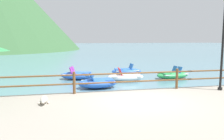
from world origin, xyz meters
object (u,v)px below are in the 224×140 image
pedal_boat_3 (98,83)px  pedal_boat_5 (126,77)px  lamp_post (224,29)px  pedal_boat_4 (126,71)px  dog_resting (44,100)px  pedal_boat_2 (78,75)px  pedal_boat_0 (172,75)px

pedal_boat_3 → pedal_boat_5: pedal_boat_3 is taller
lamp_post → pedal_boat_4: lamp_post is taller
dog_resting → pedal_boat_5: pedal_boat_5 is taller
dog_resting → pedal_boat_5: (4.74, 5.84, -0.25)m
pedal_boat_5 → dog_resting: bearing=-129.1°
lamp_post → pedal_boat_4: bearing=105.8°
pedal_boat_2 → pedal_boat_0: bearing=-10.2°
lamp_post → pedal_boat_0: lamp_post is taller
pedal_boat_0 → pedal_boat_3: pedal_boat_3 is taller
lamp_post → pedal_boat_2: lamp_post is taller
pedal_boat_4 → pedal_boat_5: size_ratio=0.95×
pedal_boat_4 → pedal_boat_3: bearing=-123.5°
pedal_boat_2 → pedal_boat_3: bearing=-73.7°
pedal_boat_0 → pedal_boat_3: size_ratio=1.16×
lamp_post → pedal_boat_0: size_ratio=1.80×
pedal_boat_3 → pedal_boat_5: bearing=40.4°
pedal_boat_2 → lamp_post: bearing=-47.5°
dog_resting → pedal_boat_2: 7.32m
dog_resting → lamp_post: bearing=4.1°
lamp_post → pedal_boat_5: lamp_post is taller
dog_resting → pedal_boat_0: bearing=36.3°
pedal_boat_2 → pedal_boat_5: size_ratio=1.03×
lamp_post → pedal_boat_3: (-5.12, 3.48, -2.86)m
pedal_boat_0 → pedal_boat_2: size_ratio=1.00×
pedal_boat_0 → lamp_post: bearing=-94.0°
pedal_boat_3 → pedal_boat_5: size_ratio=0.89×
pedal_boat_0 → pedal_boat_4: 3.57m
pedal_boat_0 → pedal_boat_5: size_ratio=1.03×
pedal_boat_2 → pedal_boat_4: pedal_boat_2 is taller
pedal_boat_2 → pedal_boat_3: 3.22m
pedal_boat_2 → pedal_boat_4: size_ratio=1.08×
pedal_boat_3 → pedal_boat_4: 5.24m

